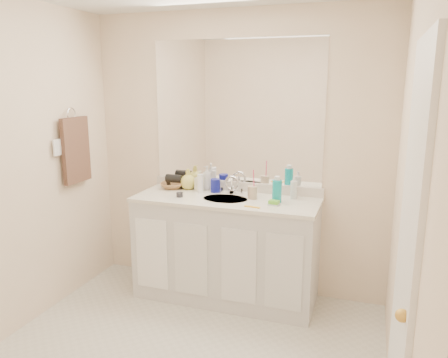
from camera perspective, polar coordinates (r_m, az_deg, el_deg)
wall_back at (r=3.77m, az=1.62°, el=3.24°), size 2.60×0.02×2.40m
wall_right at (r=2.34m, az=22.94°, el=-3.60°), size 0.02×2.60×2.40m
vanity_cabinet at (r=3.73m, az=0.25°, el=-9.26°), size 1.50×0.55×0.85m
countertop at (r=3.59m, az=0.26°, el=-2.72°), size 1.52×0.57×0.03m
backsplash at (r=3.81m, az=1.52°, el=-0.95°), size 1.52×0.03×0.08m
sink_basin at (r=3.57m, az=0.16°, el=-2.75°), size 0.37×0.37×0.02m
faucet at (r=3.72m, az=1.06°, el=-1.06°), size 0.02×0.02×0.11m
mirror at (r=3.72m, az=1.62°, el=8.70°), size 1.48×0.01×1.20m
blue_mug at (r=3.76m, az=-1.13°, el=-0.86°), size 0.11×0.11×0.11m
tan_cup at (r=3.56m, az=3.73°, el=-1.75°), size 0.09×0.09×0.11m
toothbrush at (r=3.53m, az=3.91°, el=-0.23°), size 0.01×0.04×0.18m
mouthwash_bottle at (r=3.47m, az=6.93°, el=-1.59°), size 0.09×0.09×0.18m
clear_pump_bottle at (r=3.60m, az=9.09°, el=-1.41°), size 0.07×0.07×0.14m
soap_dish at (r=3.40m, az=6.54°, el=-3.32°), size 0.09×0.08×0.01m
green_soap at (r=3.39m, az=6.54°, el=-3.01°), size 0.08×0.06×0.03m
orange_comb at (r=3.33m, az=3.70°, el=-3.64°), size 0.13×0.04×0.01m
dark_jar at (r=3.63m, az=-5.82°, el=-2.04°), size 0.07×0.07×0.04m
extra_white_bottle at (r=3.74m, az=-3.11°, el=-0.58°), size 0.06×0.06×0.16m
soap_bottle_white at (r=3.84m, az=-2.23°, el=0.15°), size 0.11×0.11×0.21m
soap_bottle_cream at (r=3.83m, az=-3.15°, el=-0.21°), size 0.08×0.08×0.17m
soap_bottle_yellow at (r=3.88m, az=-4.71°, el=-0.00°), size 0.19×0.19×0.18m
wicker_basket at (r=3.93m, az=-6.77°, el=-0.83°), size 0.25×0.25×0.05m
hair_dryer at (r=3.91m, az=-6.53°, el=0.06°), size 0.15×0.08×0.07m
towel_ring at (r=3.86m, az=-19.33°, el=8.00°), size 0.01×0.11×0.11m
hand_towel at (r=3.88m, az=-18.78°, el=3.59°), size 0.04×0.32×0.55m
switch_plate at (r=3.73m, az=-20.96°, el=3.87°), size 0.01×0.08×0.13m
door at (r=2.12m, az=22.63°, el=-10.96°), size 0.02×0.82×2.00m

